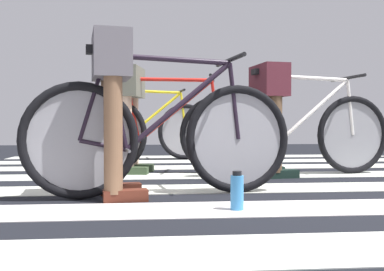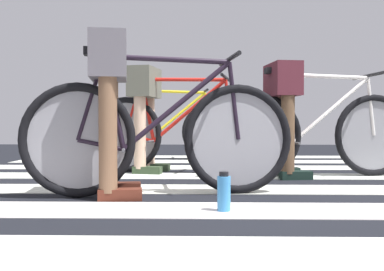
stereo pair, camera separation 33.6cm
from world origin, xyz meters
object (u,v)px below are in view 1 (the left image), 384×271
object	(u,v)px
cyclist_1_of_4	(112,92)
cyclist_3_of_4	(130,105)
cyclist_2_of_4	(269,104)
water_bottle	(237,192)
bicycle_3_of_4	(163,132)
bicycle_1_of_4	(162,135)
bicycle_4_of_4	(146,130)
bicycle_2_of_4	(302,132)

from	to	relation	value
cyclist_1_of_4	cyclist_3_of_4	world-z (taller)	cyclist_1_of_4
cyclist_2_of_4	cyclist_1_of_4	bearing A→B (deg)	-149.45
cyclist_1_of_4	water_bottle	size ratio (longest dim) A/B	4.84
cyclist_1_of_4	cyclist_3_of_4	size ratio (longest dim) A/B	1.03
cyclist_2_of_4	bicycle_3_of_4	size ratio (longest dim) A/B	0.57
bicycle_1_of_4	cyclist_1_of_4	bearing A→B (deg)	-180.00
bicycle_4_of_4	bicycle_1_of_4	bearing A→B (deg)	-93.03
bicycle_4_of_4	cyclist_1_of_4	bearing A→B (deg)	-99.21
bicycle_1_of_4	cyclist_1_of_4	size ratio (longest dim) A/B	1.70
bicycle_1_of_4	bicycle_4_of_4	xyz separation A→B (m)	(-0.14, 2.81, 0.00)
bicycle_2_of_4	bicycle_3_of_4	distance (m)	1.26
bicycle_1_of_4	cyclist_3_of_4	world-z (taller)	cyclist_3_of_4
bicycle_2_of_4	cyclist_2_of_4	size ratio (longest dim) A/B	1.78
bicycle_1_of_4	bicycle_2_of_4	xyz separation A→B (m)	(1.27, 1.02, 0.00)
bicycle_1_of_4	bicycle_2_of_4	distance (m)	1.63
cyclist_1_of_4	bicycle_2_of_4	world-z (taller)	cyclist_1_of_4
cyclist_2_of_4	bicycle_3_of_4	distance (m)	1.01
cyclist_3_of_4	bicycle_4_of_4	bearing A→B (deg)	95.57
bicycle_2_of_4	bicycle_4_of_4	bearing A→B (deg)	119.70
bicycle_1_of_4	water_bottle	world-z (taller)	bicycle_1_of_4
bicycle_1_of_4	cyclist_1_of_4	world-z (taller)	cyclist_1_of_4
bicycle_3_of_4	water_bottle	size ratio (longest dim) A/B	8.20
cyclist_1_of_4	bicycle_4_of_4	bearing A→B (deg)	77.26
bicycle_1_of_4	water_bottle	bearing A→B (deg)	-61.92
bicycle_4_of_4	water_bottle	xyz separation A→B (m)	(0.53, -3.31, -0.29)
water_bottle	cyclist_1_of_4	bearing A→B (deg)	146.97
bicycle_1_of_4	bicycle_4_of_4	size ratio (longest dim) A/B	0.99
cyclist_1_of_4	water_bottle	bearing A→B (deg)	-42.54
bicycle_4_of_4	water_bottle	bearing A→B (deg)	-86.87
bicycle_1_of_4	bicycle_3_of_4	size ratio (longest dim) A/B	1.00
bicycle_1_of_4	water_bottle	xyz separation A→B (m)	(0.39, -0.50, -0.29)
cyclist_3_of_4	bicycle_4_of_4	size ratio (longest dim) A/B	0.57
bicycle_1_of_4	bicycle_3_of_4	bearing A→B (deg)	78.83
bicycle_2_of_4	water_bottle	size ratio (longest dim) A/B	8.24
cyclist_2_of_4	bicycle_4_of_4	size ratio (longest dim) A/B	0.56
bicycle_1_of_4	cyclist_3_of_4	bearing A→B (deg)	91.67
cyclist_3_of_4	bicycle_4_of_4	xyz separation A→B (m)	(0.12, 1.46, -0.25)
bicycle_1_of_4	bicycle_4_of_4	distance (m)	2.82
cyclist_1_of_4	bicycle_4_of_4	distance (m)	2.88
bicycle_3_of_4	cyclist_3_of_4	world-z (taller)	cyclist_3_of_4
cyclist_1_of_4	bicycle_3_of_4	bearing A→B (deg)	66.20
cyclist_1_of_4	cyclist_3_of_4	xyz separation A→B (m)	(0.04, 1.41, -0.02)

